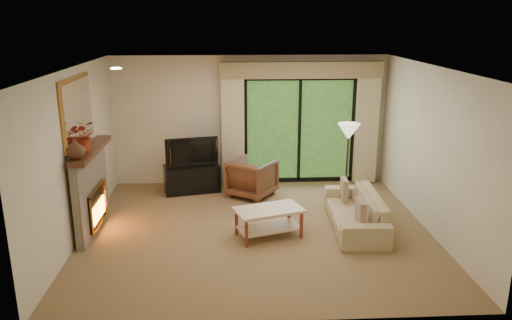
{
  "coord_description": "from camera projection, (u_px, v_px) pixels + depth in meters",
  "views": [
    {
      "loc": [
        -0.42,
        -7.4,
        3.32
      ],
      "look_at": [
        0.0,
        0.3,
        1.1
      ],
      "focal_mm": 35.0,
      "sensor_mm": 36.0,
      "label": 1
    }
  ],
  "objects": [
    {
      "name": "mirror",
      "position": [
        78.0,
        111.0,
        7.55
      ],
      "size": [
        0.07,
        1.45,
        1.02
      ],
      "primitive_type": null,
      "color": "#B3782D",
      "rests_on": "wall_left"
    },
    {
      "name": "wall_right",
      "position": [
        432.0,
        150.0,
        7.82
      ],
      "size": [
        0.0,
        5.0,
        5.0
      ],
      "primitive_type": "plane",
      "rotation": [
        1.57,
        0.0,
        -1.57
      ],
      "color": "beige",
      "rests_on": "ground"
    },
    {
      "name": "wall_front",
      "position": [
        270.0,
        215.0,
        5.28
      ],
      "size": [
        5.0,
        0.0,
        5.0
      ],
      "primitive_type": "plane",
      "rotation": [
        -1.57,
        0.0,
        0.0
      ],
      "color": "beige",
      "rests_on": "ground"
    },
    {
      "name": "armchair",
      "position": [
        252.0,
        178.0,
        9.51
      ],
      "size": [
        1.08,
        1.09,
        0.72
      ],
      "primitive_type": "imported",
      "rotation": [
        0.0,
        0.0,
        2.54
      ],
      "color": "brown",
      "rests_on": "floor"
    },
    {
      "name": "fireplace",
      "position": [
        91.0,
        189.0,
        7.9
      ],
      "size": [
        0.24,
        1.7,
        1.37
      ],
      "primitive_type": null,
      "color": "slate",
      "rests_on": "floor"
    },
    {
      "name": "sofa",
      "position": [
        355.0,
        211.0,
        8.11
      ],
      "size": [
        0.85,
        1.97,
        0.56
      ],
      "primitive_type": "imported",
      "rotation": [
        0.0,
        0.0,
        -1.62
      ],
      "color": "tan",
      "rests_on": "floor"
    },
    {
      "name": "vase",
      "position": [
        75.0,
        149.0,
        7.07
      ],
      "size": [
        0.31,
        0.31,
        0.3
      ],
      "primitive_type": "imported",
      "rotation": [
        0.0,
        0.0,
        0.1
      ],
      "color": "#462718",
      "rests_on": "fireplace"
    },
    {
      "name": "wall_back",
      "position": [
        250.0,
        120.0,
        10.08
      ],
      "size": [
        5.0,
        0.0,
        5.0
      ],
      "primitive_type": "plane",
      "rotation": [
        1.57,
        0.0,
        0.0
      ],
      "color": "beige",
      "rests_on": "ground"
    },
    {
      "name": "cornice",
      "position": [
        301.0,
        70.0,
        9.71
      ],
      "size": [
        3.2,
        0.24,
        0.32
      ],
      "primitive_type": "cube",
      "color": "#9E855A",
      "rests_on": "wall_back"
    },
    {
      "name": "sliding_door",
      "position": [
        299.0,
        130.0,
        10.14
      ],
      "size": [
        2.26,
        0.1,
        2.16
      ],
      "primitive_type": null,
      "color": "black",
      "rests_on": "floor"
    },
    {
      "name": "floor",
      "position": [
        257.0,
        231.0,
        8.04
      ],
      "size": [
        5.5,
        5.5,
        0.0
      ],
      "primitive_type": "plane",
      "color": "olive",
      "rests_on": "ground"
    },
    {
      "name": "pillow_far",
      "position": [
        344.0,
        188.0,
        8.59
      ],
      "size": [
        0.11,
        0.34,
        0.34
      ],
      "primitive_type": "cube",
      "rotation": [
        0.0,
        0.0,
        -0.05
      ],
      "color": "brown",
      "rests_on": "sofa"
    },
    {
      "name": "branches",
      "position": [
        83.0,
        136.0,
        7.43
      ],
      "size": [
        0.49,
        0.44,
        0.48
      ],
      "primitive_type": "imported",
      "rotation": [
        0.0,
        0.0,
        0.17
      ],
      "color": "maroon",
      "rests_on": "fireplace"
    },
    {
      "name": "coffee_table",
      "position": [
        269.0,
        223.0,
        7.77
      ],
      "size": [
        1.15,
        0.85,
        0.46
      ],
      "primitive_type": null,
      "rotation": [
        0.0,
        0.0,
        0.31
      ],
      "color": "beige",
      "rests_on": "floor"
    },
    {
      "name": "curtain_left",
      "position": [
        233.0,
        127.0,
        9.93
      ],
      "size": [
        0.45,
        0.18,
        2.35
      ],
      "primitive_type": "cube",
      "color": "beige",
      "rests_on": "floor"
    },
    {
      "name": "pillow_near",
      "position": [
        361.0,
        212.0,
        7.52
      ],
      "size": [
        0.12,
        0.38,
        0.38
      ],
      "primitive_type": "cube",
      "rotation": [
        0.0,
        0.0,
        -0.05
      ],
      "color": "brown",
      "rests_on": "sofa"
    },
    {
      "name": "tv",
      "position": [
        191.0,
        151.0,
        9.62
      ],
      "size": [
        1.01,
        0.35,
        0.58
      ],
      "primitive_type": "imported",
      "rotation": [
        0.0,
        0.0,
        0.22
      ],
      "color": "black",
      "rests_on": "media_console"
    },
    {
      "name": "curtain_right",
      "position": [
        366.0,
        126.0,
        10.07
      ],
      "size": [
        0.45,
        0.18,
        2.35
      ],
      "primitive_type": "cube",
      "color": "beige",
      "rests_on": "floor"
    },
    {
      "name": "ceiling",
      "position": [
        257.0,
        68.0,
        7.32
      ],
      "size": [
        5.5,
        5.5,
        0.0
      ],
      "primitive_type": "plane",
      "rotation": [
        3.14,
        0.0,
        0.0
      ],
      "color": "white",
      "rests_on": "ground"
    },
    {
      "name": "media_console",
      "position": [
        192.0,
        178.0,
        9.77
      ],
      "size": [
        1.14,
        0.7,
        0.53
      ],
      "primitive_type": "cube",
      "rotation": [
        0.0,
        0.0,
        0.22
      ],
      "color": "black",
      "rests_on": "floor"
    },
    {
      "name": "wall_left",
      "position": [
        76.0,
        156.0,
        7.53
      ],
      "size": [
        0.0,
        5.0,
        5.0
      ],
      "primitive_type": "plane",
      "rotation": [
        1.57,
        0.0,
        1.57
      ],
      "color": "beige",
      "rests_on": "ground"
    },
    {
      "name": "floor_lamp",
      "position": [
        347.0,
        164.0,
        9.06
      ],
      "size": [
        0.45,
        0.45,
        1.49
      ],
      "primitive_type": null,
      "rotation": [
        0.0,
        0.0,
        0.12
      ],
      "color": "white",
      "rests_on": "floor"
    }
  ]
}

